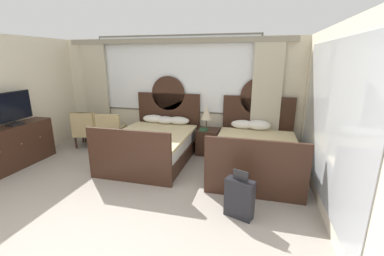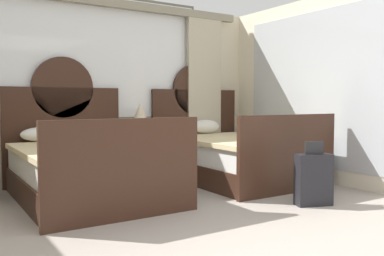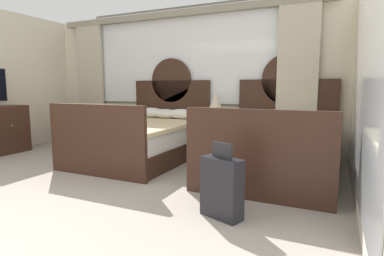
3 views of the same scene
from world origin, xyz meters
name	(u,v)px [view 1 (image 1 of 3)]	position (x,y,z in m)	size (l,w,h in m)	color
wall_back_window	(176,89)	(0.00, 4.31, 1.46)	(6.08, 0.22, 2.77)	beige
wall_right_mirror	(336,125)	(3.07, 1.88, 1.35)	(0.08, 4.91, 2.70)	beige
bed_near_window	(154,143)	(-0.17, 3.21, 0.38)	(1.64, 2.24, 1.80)	#382116
bed_near_mirror	(255,153)	(2.05, 3.20, 0.37)	(1.64, 2.24, 1.80)	#382116
nightstand_between_beds	(208,141)	(0.94, 3.88, 0.30)	(0.51, 0.53, 0.60)	#382116
table_lamp_on_nightstand	(206,113)	(0.88, 3.93, 0.98)	(0.27, 0.27, 0.56)	brown
book_on_nightstand	(204,130)	(0.85, 3.78, 0.61)	(0.18, 0.26, 0.03)	#285133
dresser_minibar	(13,147)	(-2.82, 2.07, 0.45)	(0.46, 1.71, 0.89)	#382116
tv_flatscreen	(12,108)	(-2.80, 2.18, 1.24)	(0.20, 0.87, 0.68)	black
armchair_by_window_left	(111,131)	(-1.48, 3.58, 0.47)	(0.67, 0.67, 0.92)	tan
armchair_by_window_centre	(86,129)	(-2.19, 3.58, 0.47)	(0.66, 0.66, 0.92)	tan
armchair_by_window_right	(86,129)	(-2.19, 3.58, 0.47)	(0.73, 0.73, 0.92)	tan
suitcase_on_floor	(239,198)	(1.86, 1.48, 0.30)	(0.44, 0.30, 0.73)	black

